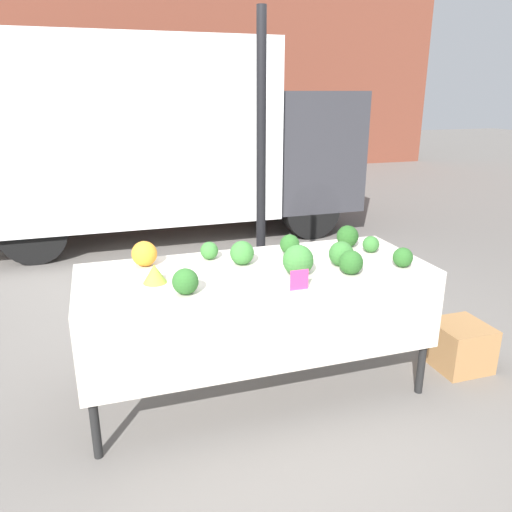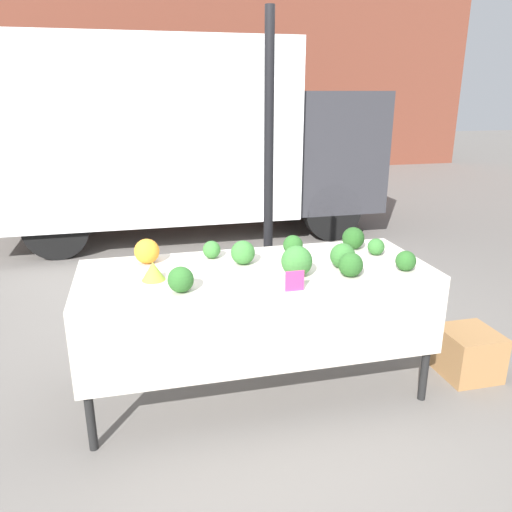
% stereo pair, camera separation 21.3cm
% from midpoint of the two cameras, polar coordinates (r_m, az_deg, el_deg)
% --- Properties ---
extents(ground_plane, '(40.00, 40.00, 0.00)m').
position_cam_midpoint_polar(ground_plane, '(3.50, 1.81, -14.97)').
color(ground_plane, slate).
extents(building_facade, '(16.00, 0.60, 5.44)m').
position_cam_midpoint_polar(building_facade, '(12.81, -10.72, 21.61)').
color(building_facade, brown).
rests_on(building_facade, ground_plane).
extents(tent_pole, '(0.07, 0.07, 2.48)m').
position_cam_midpoint_polar(tent_pole, '(3.76, 3.08, 7.80)').
color(tent_pole, black).
rests_on(tent_pole, ground_plane).
extents(parked_truck, '(5.11, 1.99, 2.54)m').
position_cam_midpoint_polar(parked_truck, '(6.97, -8.39, 13.55)').
color(parked_truck, white).
rests_on(parked_truck, ground_plane).
extents(market_table, '(2.18, 0.85, 0.87)m').
position_cam_midpoint_polar(market_table, '(3.09, 2.28, -3.67)').
color(market_table, beige).
rests_on(market_table, ground_plane).
extents(orange_cauliflower, '(0.16, 0.16, 0.16)m').
position_cam_midpoint_polar(orange_cauliflower, '(3.23, -10.53, 0.51)').
color(orange_cauliflower, orange).
rests_on(orange_cauliflower, market_table).
extents(romanesco_head, '(0.14, 0.14, 0.11)m').
position_cam_midpoint_polar(romanesco_head, '(2.94, -9.65, -1.74)').
color(romanesco_head, '#93B238').
rests_on(romanesco_head, market_table).
extents(broccoli_head_0, '(0.13, 0.13, 0.13)m').
position_cam_midpoint_polar(broccoli_head_0, '(3.37, 6.06, 1.24)').
color(broccoli_head_0, '#285B23').
rests_on(broccoli_head_0, market_table).
extents(broccoli_head_1, '(0.11, 0.11, 0.11)m').
position_cam_midpoint_polar(broccoli_head_1, '(3.47, 15.29, 1.01)').
color(broccoli_head_1, '#336B2D').
rests_on(broccoli_head_1, market_table).
extents(broccoli_head_2, '(0.14, 0.14, 0.14)m').
position_cam_midpoint_polar(broccoli_head_2, '(2.74, -6.40, -2.72)').
color(broccoli_head_2, '#2D6628').
rests_on(broccoli_head_2, market_table).
extents(broccoli_head_3, '(0.15, 0.15, 0.15)m').
position_cam_midpoint_polar(broccoli_head_3, '(3.16, 0.43, 0.37)').
color(broccoli_head_3, '#387533').
rests_on(broccoli_head_3, market_table).
extents(broccoli_head_4, '(0.13, 0.13, 0.13)m').
position_cam_midpoint_polar(broccoli_head_4, '(3.21, 18.58, -0.55)').
color(broccoli_head_4, '#285B23').
rests_on(broccoli_head_4, market_table).
extents(broccoli_head_5, '(0.15, 0.15, 0.15)m').
position_cam_midpoint_polar(broccoli_head_5, '(3.02, 12.77, -1.00)').
color(broccoli_head_5, '#285B23').
rests_on(broccoli_head_5, market_table).
extents(broccoli_head_6, '(0.16, 0.16, 0.16)m').
position_cam_midpoint_polar(broccoli_head_6, '(3.16, 11.79, 0.00)').
color(broccoli_head_6, '#336B2D').
rests_on(broccoli_head_6, market_table).
extents(broccoli_head_7, '(0.19, 0.19, 0.19)m').
position_cam_midpoint_polar(broccoli_head_7, '(2.97, 6.74, -0.62)').
color(broccoli_head_7, '#387533').
rests_on(broccoli_head_7, market_table).
extents(broccoli_head_8, '(0.12, 0.12, 0.12)m').
position_cam_midpoint_polar(broccoli_head_8, '(3.28, -3.25, 0.71)').
color(broccoli_head_8, '#387533').
rests_on(broccoli_head_8, market_table).
extents(broccoli_head_9, '(0.15, 0.15, 0.15)m').
position_cam_midpoint_polar(broccoli_head_9, '(3.56, 12.75, 1.98)').
color(broccoli_head_9, '#23511E').
rests_on(broccoli_head_9, market_table).
extents(price_sign, '(0.11, 0.01, 0.12)m').
position_cam_midpoint_polar(price_sign, '(2.76, 6.66, -2.88)').
color(price_sign, '#E53D84').
rests_on(price_sign, market_table).
extents(produce_crate, '(0.37, 0.38, 0.33)m').
position_cam_midpoint_polar(produce_crate, '(3.92, 24.54, -10.09)').
color(produce_crate, '#9E7042').
rests_on(produce_crate, ground_plane).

